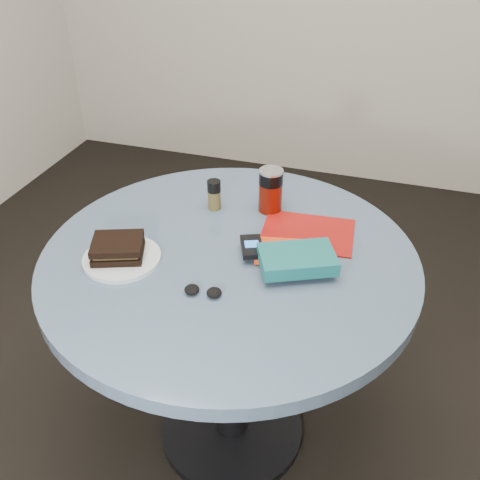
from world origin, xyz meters
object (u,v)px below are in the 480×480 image
(novel, at_px, (297,259))
(sandwich, at_px, (118,248))
(mp3_player, at_px, (252,247))
(red_book, at_px, (287,252))
(headphones, at_px, (203,291))
(table, at_px, (230,300))
(soda_can, at_px, (271,190))
(pepper_grinder, at_px, (214,195))
(magazine, at_px, (308,233))
(plate, at_px, (122,258))

(novel, bearing_deg, sandwich, 166.13)
(sandwich, height_order, mp3_player, sandwich)
(red_book, relative_size, headphones, 1.74)
(mp3_player, bearing_deg, table, -167.34)
(mp3_player, bearing_deg, red_book, 15.24)
(red_book, height_order, novel, novel)
(table, bearing_deg, soda_can, 79.49)
(pepper_grinder, height_order, mp3_player, pepper_grinder)
(sandwich, bearing_deg, mp3_player, 20.48)
(soda_can, relative_size, red_book, 0.80)
(headphones, bearing_deg, magazine, 60.71)
(mp3_player, bearing_deg, novel, -14.43)
(soda_can, xyz_separation_m, mp3_player, (0.01, -0.24, -0.04))
(soda_can, bearing_deg, red_book, -64.05)
(plate, relative_size, headphones, 2.13)
(pepper_grinder, relative_size, mp3_player, 0.85)
(magazine, bearing_deg, headphones, -123.68)
(plate, bearing_deg, red_book, 20.18)
(novel, xyz_separation_m, mp3_player, (-0.13, 0.03, -0.01))
(red_book, xyz_separation_m, headphones, (-0.16, -0.21, -0.00))
(pepper_grinder, xyz_separation_m, red_book, (0.26, -0.17, -0.04))
(sandwich, relative_size, novel, 0.84)
(magazine, xyz_separation_m, headphones, (-0.19, -0.33, 0.01))
(pepper_grinder, relative_size, red_book, 0.56)
(pepper_grinder, relative_size, headphones, 0.97)
(headphones, bearing_deg, table, 87.54)
(plate, xyz_separation_m, magazine, (0.44, 0.27, -0.00))
(red_book, distance_m, novel, 0.07)
(pepper_grinder, bearing_deg, soda_can, 14.19)
(table, bearing_deg, mp3_player, 12.66)
(soda_can, relative_size, mp3_player, 1.21)
(table, xyz_separation_m, plate, (-0.26, -0.11, 0.17))
(plate, relative_size, mp3_player, 1.85)
(soda_can, distance_m, mp3_player, 0.24)
(red_book, bearing_deg, magazine, 64.35)
(soda_can, height_order, red_book, soda_can)
(pepper_grinder, height_order, magazine, pepper_grinder)
(table, xyz_separation_m, mp3_player, (0.06, 0.01, 0.19))
(table, bearing_deg, sandwich, -157.90)
(mp3_player, bearing_deg, magazine, 49.88)
(soda_can, distance_m, magazine, 0.17)
(mp3_player, bearing_deg, soda_can, 92.93)
(pepper_grinder, distance_m, magazine, 0.30)
(soda_can, height_order, mp3_player, soda_can)
(sandwich, distance_m, mp3_player, 0.35)
(table, relative_size, plate, 4.96)
(plate, height_order, sandwich, sandwich)
(pepper_grinder, bearing_deg, headphones, -74.38)
(table, height_order, sandwich, sandwich)
(table, distance_m, soda_can, 0.34)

